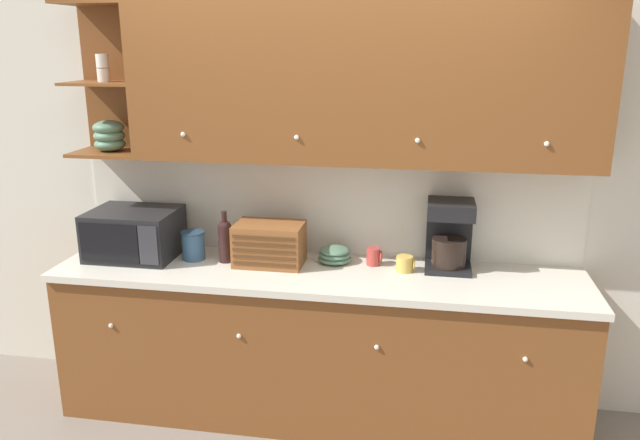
{
  "coord_description": "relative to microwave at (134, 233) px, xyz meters",
  "views": [
    {
      "loc": [
        0.58,
        -3.54,
        2.14
      ],
      "look_at": [
        0.0,
        -0.22,
        1.17
      ],
      "focal_mm": 35.0,
      "sensor_mm": 36.0,
      "label": 1
    }
  ],
  "objects": [
    {
      "name": "upper_cabinets",
      "position": [
        1.28,
        0.1,
        0.88
      ],
      "size": [
        2.95,
        0.34,
        0.86
      ],
      "color": "brown",
      "rests_on": "backsplash_panel"
    },
    {
      "name": "mug",
      "position": [
        1.6,
        0.02,
        -0.1
      ],
      "size": [
        0.11,
        0.09,
        0.09
      ],
      "color": "gold",
      "rests_on": "counter_unit"
    },
    {
      "name": "coffee_maker",
      "position": [
        1.83,
        0.12,
        0.06
      ],
      "size": [
        0.25,
        0.25,
        0.39
      ],
      "color": "black",
      "rests_on": "counter_unit"
    },
    {
      "name": "wall_back",
      "position": [
        1.11,
        0.29,
        0.25
      ],
      "size": [
        5.35,
        0.06,
        2.6
      ],
      "color": "beige",
      "rests_on": "ground_plane"
    },
    {
      "name": "counter_unit",
      "position": [
        1.11,
        -0.05,
        -0.59
      ],
      "size": [
        2.97,
        0.65,
        0.9
      ],
      "color": "brown",
      "rests_on": "ground_plane"
    },
    {
      "name": "bread_box",
      "position": [
        0.82,
        0.0,
        -0.02
      ],
      "size": [
        0.39,
        0.26,
        0.24
      ],
      "color": "brown",
      "rests_on": "counter_unit"
    },
    {
      "name": "mug_blue_second",
      "position": [
        1.42,
        0.09,
        -0.09
      ],
      "size": [
        0.09,
        0.08,
        0.1
      ],
      "color": "#B73D38",
      "rests_on": "counter_unit"
    },
    {
      "name": "ground_plane",
      "position": [
        1.11,
        0.26,
        -1.05
      ],
      "size": [
        24.0,
        24.0,
        0.0
      ],
      "primitive_type": "plane",
      "color": "slate"
    },
    {
      "name": "storage_canister",
      "position": [
        0.36,
        0.01,
        -0.06
      ],
      "size": [
        0.14,
        0.14,
        0.17
      ],
      "color": "#33567A",
      "rests_on": "counter_unit"
    },
    {
      "name": "backsplash_panel",
      "position": [
        1.11,
        0.25,
        0.16
      ],
      "size": [
        2.95,
        0.01,
        0.59
      ],
      "color": "silver",
      "rests_on": "counter_unit"
    },
    {
      "name": "wine_bottle",
      "position": [
        0.56,
        0.0,
        -0.0
      ],
      "size": [
        0.08,
        0.08,
        0.3
      ],
      "color": "black",
      "rests_on": "counter_unit"
    },
    {
      "name": "bowl_stack_on_counter",
      "position": [
        1.19,
        0.1,
        -0.1
      ],
      "size": [
        0.2,
        0.2,
        0.09
      ],
      "color": "slate",
      "rests_on": "counter_unit"
    },
    {
      "name": "microwave",
      "position": [
        0.0,
        0.0,
        0.0
      ],
      "size": [
        0.5,
        0.41,
        0.28
      ],
      "color": "black",
      "rests_on": "counter_unit"
    }
  ]
}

